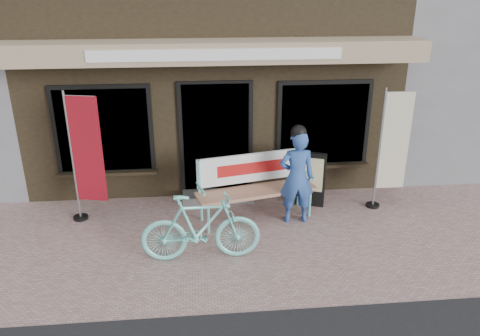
{
  "coord_description": "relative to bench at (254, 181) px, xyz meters",
  "views": [
    {
      "loc": [
        -0.35,
        -6.18,
        3.82
      ],
      "look_at": [
        0.32,
        0.7,
        1.05
      ],
      "focal_mm": 35.0,
      "sensor_mm": 36.0,
      "label": 1
    }
  ],
  "objects": [
    {
      "name": "menu_stand",
      "position": [
        1.07,
        0.31,
        -0.13
      ],
      "size": [
        0.51,
        0.28,
        1.02
      ],
      "rotation": [
        0.0,
        0.0,
        -0.37
      ],
      "color": "black",
      "rests_on": "ground"
    },
    {
      "name": "ground",
      "position": [
        -0.59,
        -1.06,
        -0.65
      ],
      "size": [
        70.0,
        70.0,
        0.0
      ],
      "primitive_type": "plane",
      "color": "tan",
      "rests_on": "ground"
    },
    {
      "name": "nobori_cream",
      "position": [
        2.42,
        0.14,
        0.48
      ],
      "size": [
        0.64,
        0.24,
        2.19
      ],
      "rotation": [
        0.0,
        0.0,
        -0.01
      ],
      "color": "gray",
      "rests_on": "ground"
    },
    {
      "name": "bench",
      "position": [
        0.0,
        0.0,
        0.0
      ],
      "size": [
        2.1,
        0.96,
        1.1
      ],
      "rotation": [
        0.0,
        0.0,
        0.23
      ],
      "color": "#6DD6CA",
      "rests_on": "ground"
    },
    {
      "name": "storefront",
      "position": [
        -0.59,
        3.9,
        2.34
      ],
      "size": [
        7.0,
        6.77,
        6.0
      ],
      "color": "black",
      "rests_on": "ground"
    },
    {
      "name": "nobori_red",
      "position": [
        -2.77,
        0.11,
        0.51
      ],
      "size": [
        0.67,
        0.29,
        2.24
      ],
      "rotation": [
        0.0,
        0.0,
        -0.23
      ],
      "color": "gray",
      "rests_on": "ground"
    },
    {
      "name": "person",
      "position": [
        0.67,
        -0.25,
        0.19
      ],
      "size": [
        0.59,
        0.39,
        1.7
      ],
      "rotation": [
        0.0,
        0.0,
        -0.0
      ],
      "color": "#2D509B",
      "rests_on": "ground"
    },
    {
      "name": "bicycle",
      "position": [
        -0.94,
        -1.29,
        -0.13
      ],
      "size": [
        1.74,
        0.51,
        1.04
      ],
      "primitive_type": "imported",
      "rotation": [
        0.0,
        0.0,
        1.58
      ],
      "color": "#6DD6CA",
      "rests_on": "ground"
    }
  ]
}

